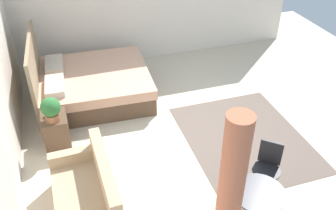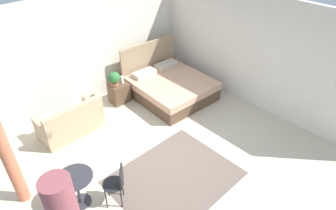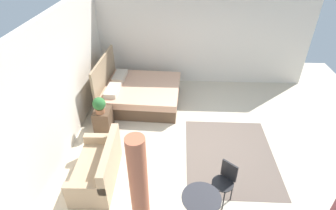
% 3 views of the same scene
% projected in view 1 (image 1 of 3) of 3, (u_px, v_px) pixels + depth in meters
% --- Properties ---
extents(ground_plane, '(8.97, 9.24, 0.02)m').
position_uv_depth(ground_plane, '(209.00, 130.00, 6.32)').
color(ground_plane, beige).
extents(area_rug, '(2.35, 1.89, 0.01)m').
position_uv_depth(area_rug, '(245.00, 138.00, 6.12)').
color(area_rug, '#66564C').
rests_on(area_rug, ground).
extents(bed, '(1.96, 2.13, 1.31)m').
position_uv_depth(bed, '(91.00, 84.00, 6.97)').
color(bed, brown).
rests_on(bed, ground).
extents(couch, '(1.43, 0.77, 0.83)m').
position_uv_depth(couch, '(88.00, 198.00, 4.70)').
color(couch, tan).
rests_on(couch, ground).
extents(nightstand, '(0.49, 0.39, 0.54)m').
position_uv_depth(nightstand, '(56.00, 130.00, 5.87)').
color(nightstand, brown).
rests_on(nightstand, ground).
extents(potted_plant, '(0.30, 0.30, 0.40)m').
position_uv_depth(potted_plant, '(51.00, 109.00, 5.52)').
color(potted_plant, '#935B3D').
rests_on(potted_plant, nightstand).
extents(vase, '(0.08, 0.08, 0.21)m').
position_uv_depth(vase, '(52.00, 107.00, 5.76)').
color(vase, silver).
rests_on(vase, nightstand).
extents(balcony_table, '(0.62, 0.62, 0.68)m').
position_uv_depth(balcony_table, '(257.00, 204.00, 4.38)').
color(balcony_table, '#2D2D33').
rests_on(balcony_table, ground).
extents(cafe_chair_near_window, '(0.53, 0.53, 0.83)m').
position_uv_depth(cafe_chair_near_window, '(268.00, 164.00, 4.89)').
color(cafe_chair_near_window, black).
rests_on(cafe_chair_near_window, ground).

